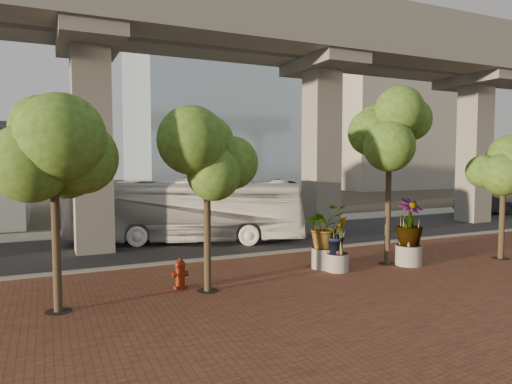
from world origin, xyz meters
name	(u,v)px	position (x,y,z in m)	size (l,w,h in m)	color
ground	(235,249)	(0.00, 0.00, 0.00)	(160.00, 160.00, 0.00)	#312D24
brick_plaza	(334,294)	(0.00, -8.00, 0.03)	(70.00, 13.00, 0.06)	brown
asphalt_road	(220,242)	(0.00, 2.00, 0.02)	(90.00, 8.00, 0.04)	black
curb_strip	(253,255)	(0.00, -2.00, 0.08)	(70.00, 0.25, 0.16)	gray
far_sidewalk	(189,227)	(0.00, 7.50, 0.03)	(90.00, 3.00, 0.06)	gray
transit_viaduct	(219,96)	(0.00, 2.00, 7.29)	(72.00, 5.60, 12.40)	gray
midrise_block	(377,108)	(38.00, 36.00, 12.00)	(18.00, 16.00, 24.00)	#A4A093
transit_bus	(187,211)	(-1.54, 2.56, 1.61)	(2.71, 11.55, 3.22)	white
parked_car	(486,205)	(22.44, 4.50, 0.73)	(1.54, 4.45, 1.46)	black
fire_hydrant	(180,274)	(-4.13, -5.50, 0.53)	(0.49, 0.44, 0.97)	maroon
planter_front	(325,229)	(1.55, -5.12, 1.53)	(2.20, 2.20, 2.42)	#A6A196
planter_right	(409,225)	(4.79, -6.07, 1.63)	(2.42, 2.42, 2.59)	#A8A298
planter_left	(338,238)	(1.71, -5.71, 1.30)	(1.86, 1.86, 2.04)	#AAA499
street_tree_far_west	(53,150)	(-7.71, -6.30, 4.39)	(3.37, 3.37, 5.88)	#4C3D2B
street_tree_near_west	(207,164)	(-3.43, -6.14, 4.02)	(3.23, 3.23, 5.45)	#4C3D2B
street_tree_near_east	(390,133)	(4.14, -5.60, 5.18)	(3.55, 3.55, 6.77)	#4C3D2B
street_tree_far_east	(504,164)	(9.09, -6.79, 3.98)	(3.02, 3.02, 5.32)	#4C3D2B
streetlamp_east	(331,160)	(10.00, 6.96, 4.16)	(0.35, 1.03, 7.12)	#2A2A2F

